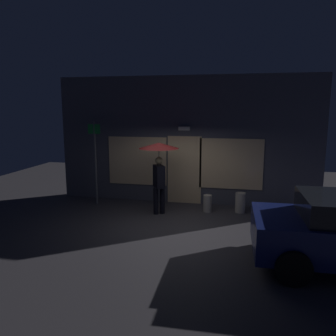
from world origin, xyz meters
The scene contains 6 objects.
ground_plane centered at (0.00, 0.00, 0.00)m, with size 18.00×18.00×0.00m, color #38353A.
building_facade centered at (0.00, 2.34, 2.03)m, with size 8.49×0.48×4.10m.
person_with_umbrella centered at (-0.53, 0.86, 1.65)m, with size 1.15×1.15×2.11m.
street_sign_post centered at (-2.77, 1.45, 1.51)m, with size 0.40×0.07×2.69m.
sidewalk_bollard centered at (0.85, 1.34, 0.26)m, with size 0.25×0.25×0.52m, color #B2A899.
sidewalk_bollard_2 centered at (1.81, 1.48, 0.30)m, with size 0.29×0.29×0.60m, color #B2A899.
Camera 1 is at (1.70, -8.48, 3.08)m, focal length 36.06 mm.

